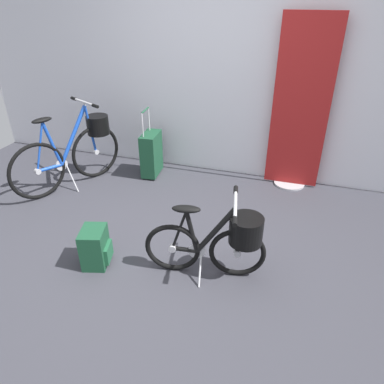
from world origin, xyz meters
name	(u,v)px	position (x,y,z in m)	size (l,w,h in m)	color
ground_plane	(167,261)	(0.00, 0.00, 0.00)	(6.41, 6.41, 0.00)	#38383F
back_wall	(224,56)	(0.00, 1.91, 1.39)	(6.41, 0.10, 2.78)	silver
floor_banner_stand	(299,115)	(0.90, 1.75, 0.85)	(0.60, 0.36, 1.87)	#B7B7BC
folding_bike_foreground	(221,239)	(0.47, -0.01, 0.35)	(0.96, 0.53, 0.69)	black
display_bike_left	(76,148)	(-1.50, 1.04, 0.44)	(0.70, 1.26, 0.96)	black
rolling_suitcase	(151,154)	(-0.77, 1.49, 0.28)	(0.21, 0.37, 0.83)	#19472D
backpack_on_floor	(95,247)	(-0.55, -0.20, 0.17)	(0.27, 0.29, 0.34)	#19472D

